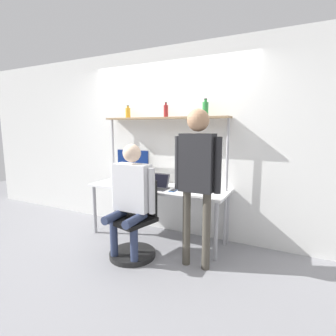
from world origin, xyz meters
TOP-DOWN VIEW (x-y plane):
  - ground_plane at (0.00, 0.00)m, footprint 12.00×12.00m
  - wall_back at (0.00, 0.71)m, footprint 8.00×0.06m
  - desk at (0.00, 0.35)m, footprint 1.97×0.66m
  - shelf_unit at (0.00, 0.54)m, footprint 1.87×0.25m
  - monitor at (-0.53, 0.53)m, footprint 0.57×0.19m
  - laptop at (0.06, 0.26)m, footprint 0.28×0.21m
  - cell_phone at (0.30, 0.23)m, footprint 0.07×0.15m
  - office_chair at (0.00, -0.25)m, footprint 0.56×0.56m
  - person_seated at (-0.01, -0.29)m, footprint 0.60×0.47m
  - person_standing at (0.76, -0.15)m, footprint 0.53×0.24m
  - bottle_amber at (-0.61, 0.54)m, footprint 0.07×0.07m
  - bottle_green at (0.61, 0.54)m, footprint 0.08×0.08m
  - bottle_red at (0.03, 0.54)m, footprint 0.06×0.06m

SIDE VIEW (x-z plane):
  - ground_plane at x=0.00m, z-range 0.00..0.00m
  - office_chair at x=0.00m, z-range -0.18..0.76m
  - desk at x=0.00m, z-range 0.30..1.05m
  - cell_phone at x=0.30m, z-range 0.75..0.76m
  - laptop at x=0.06m, z-range 0.70..0.90m
  - person_seated at x=-0.01m, z-range 0.13..1.51m
  - monitor at x=-0.53m, z-range 0.77..1.25m
  - person_standing at x=0.76m, z-range 0.25..2.01m
  - wall_back at x=0.00m, z-range 0.00..2.70m
  - shelf_unit at x=0.00m, z-range 0.61..2.32m
  - bottle_amber at x=-0.61m, z-range 1.69..1.88m
  - bottle_red at x=0.03m, z-range 1.69..1.90m
  - bottle_green at x=0.61m, z-range 1.69..1.92m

